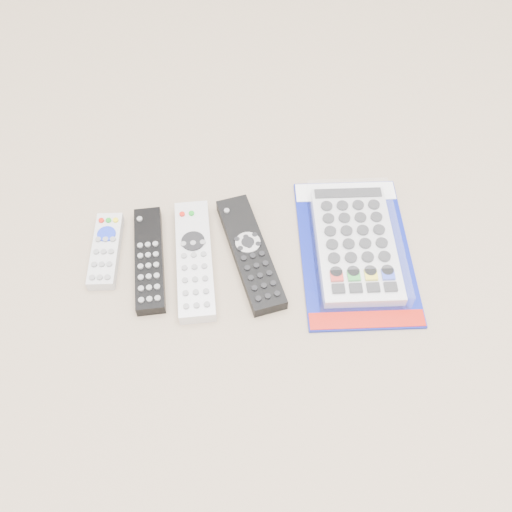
{
  "coord_description": "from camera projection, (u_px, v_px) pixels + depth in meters",
  "views": [
    {
      "loc": [
        -0.07,
        -0.48,
        0.74
      ],
      "look_at": [
        0.01,
        0.02,
        0.01
      ],
      "focal_mm": 40.0,
      "sensor_mm": 36.0,
      "label": 1
    }
  ],
  "objects": [
    {
      "name": "remote_silver_dvd",
      "position": [
        194.0,
        259.0,
        0.88
      ],
      "size": [
        0.06,
        0.22,
        0.02
      ],
      "rotation": [
        0.0,
        0.0,
        -0.05
      ],
      "color": "silver",
      "rests_on": "ground"
    },
    {
      "name": "jumbo_remote_packaged",
      "position": [
        356.0,
        243.0,
        0.9
      ],
      "size": [
        0.2,
        0.3,
        0.04
      ],
      "rotation": [
        0.0,
        0.0,
        -0.12
      ],
      "color": "navy",
      "rests_on": "ground"
    },
    {
      "name": "remote_large_black",
      "position": [
        250.0,
        253.0,
        0.89
      ],
      "size": [
        0.08,
        0.22,
        0.02
      ],
      "rotation": [
        0.0,
        0.0,
        0.14
      ],
      "color": "black",
      "rests_on": "ground"
    },
    {
      "name": "remote_slim_black",
      "position": [
        149.0,
        259.0,
        0.89
      ],
      "size": [
        0.05,
        0.19,
        0.02
      ],
      "rotation": [
        0.0,
        0.0,
        -0.02
      ],
      "color": "black",
      "rests_on": "ground"
    },
    {
      "name": "remote_small_grey",
      "position": [
        106.0,
        250.0,
        0.9
      ],
      "size": [
        0.06,
        0.14,
        0.02
      ],
      "rotation": [
        0.0,
        0.0,
        -0.13
      ],
      "color": "#B7B7B9",
      "rests_on": "ground"
    }
  ]
}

